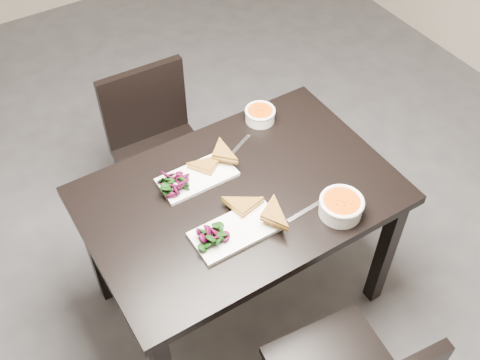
{
  "coord_description": "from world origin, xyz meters",
  "views": [
    {
      "loc": [
        -0.61,
        -1.71,
        2.41
      ],
      "look_at": [
        0.16,
        -0.48,
        0.82
      ],
      "focal_mm": 42.47,
      "sensor_mm": 36.0,
      "label": 1
    }
  ],
  "objects_px": {
    "plate_near": "(236,231)",
    "plate_far": "(197,177)",
    "table": "(240,208)",
    "chair_far": "(158,143)",
    "soup_bowl_far": "(260,114)",
    "soup_bowl_near": "(341,206)"
  },
  "relations": [
    {
      "from": "plate_near",
      "to": "plate_far",
      "type": "bearing_deg",
      "value": 88.66
    },
    {
      "from": "chair_far",
      "to": "plate_near",
      "type": "xyz_separation_m",
      "value": [
        -0.06,
        -0.84,
        0.27
      ]
    },
    {
      "from": "soup_bowl_far",
      "to": "plate_far",
      "type": "bearing_deg",
      "value": -158.33
    },
    {
      "from": "chair_far",
      "to": "plate_near",
      "type": "bearing_deg",
      "value": -92.33
    },
    {
      "from": "soup_bowl_far",
      "to": "chair_far",
      "type": "bearing_deg",
      "value": 133.18
    },
    {
      "from": "table",
      "to": "soup_bowl_far",
      "type": "distance_m",
      "value": 0.45
    },
    {
      "from": "plate_near",
      "to": "soup_bowl_near",
      "type": "bearing_deg",
      "value": -18.95
    },
    {
      "from": "table",
      "to": "plate_near",
      "type": "xyz_separation_m",
      "value": [
        -0.11,
        -0.16,
        0.11
      ]
    },
    {
      "from": "soup_bowl_near",
      "to": "table",
      "type": "bearing_deg",
      "value": 132.7
    },
    {
      "from": "table",
      "to": "chair_far",
      "type": "bearing_deg",
      "value": 94.33
    },
    {
      "from": "soup_bowl_far",
      "to": "table",
      "type": "bearing_deg",
      "value": -133.62
    },
    {
      "from": "chair_far",
      "to": "soup_bowl_near",
      "type": "bearing_deg",
      "value": -70.01
    },
    {
      "from": "table",
      "to": "plate_far",
      "type": "xyz_separation_m",
      "value": [
        -0.11,
        0.15,
        0.11
      ]
    },
    {
      "from": "plate_near",
      "to": "chair_far",
      "type": "bearing_deg",
      "value": 85.77
    },
    {
      "from": "chair_far",
      "to": "soup_bowl_far",
      "type": "bearing_deg",
      "value": -44.91
    },
    {
      "from": "plate_near",
      "to": "plate_far",
      "type": "height_order",
      "value": "plate_near"
    },
    {
      "from": "table",
      "to": "plate_near",
      "type": "height_order",
      "value": "plate_near"
    },
    {
      "from": "plate_far",
      "to": "soup_bowl_far",
      "type": "relative_size",
      "value": 2.29
    },
    {
      "from": "chair_far",
      "to": "plate_near",
      "type": "relative_size",
      "value": 2.59
    },
    {
      "from": "chair_far",
      "to": "plate_near",
      "type": "height_order",
      "value": "chair_far"
    },
    {
      "from": "table",
      "to": "plate_far",
      "type": "distance_m",
      "value": 0.21
    },
    {
      "from": "table",
      "to": "plate_near",
      "type": "bearing_deg",
      "value": -125.9
    }
  ]
}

